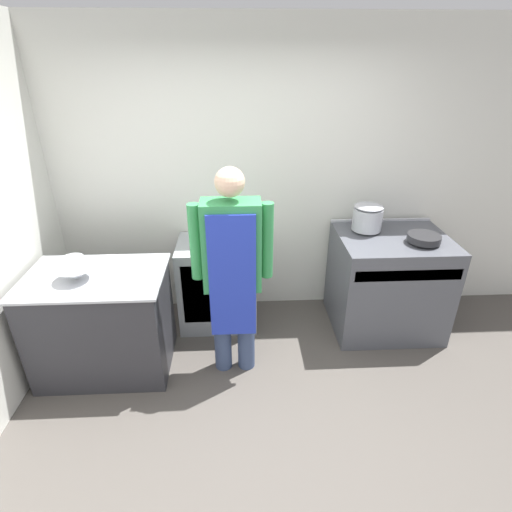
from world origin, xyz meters
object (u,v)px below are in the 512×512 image
at_px(fridge_unit, 218,283).
at_px(person_cook, 232,266).
at_px(mixing_bowl, 76,274).
at_px(saute_pan, 424,238).
at_px(stove, 387,282).
at_px(stock_pot, 368,217).

xyz_separation_m(fridge_unit, person_cook, (0.15, -0.68, 0.55)).
height_order(fridge_unit, mixing_bowl, mixing_bowl).
distance_m(mixing_bowl, saute_pan, 2.83).
bearing_deg(stove, stock_pot, 147.28).
height_order(person_cook, mixing_bowl, person_cook).
xyz_separation_m(person_cook, stock_pot, (1.22, 0.68, 0.10)).
distance_m(fridge_unit, mixing_bowl, 1.31).
xyz_separation_m(stove, stock_pot, (-0.22, 0.14, 0.61)).
bearing_deg(person_cook, fridge_unit, 102.66).
xyz_separation_m(stove, person_cook, (-1.44, -0.54, 0.50)).
distance_m(person_cook, stock_pot, 1.40).
distance_m(stove, mixing_bowl, 2.69).
relative_size(stove, stock_pot, 3.70).
bearing_deg(saute_pan, stock_pot, 145.99).
bearing_deg(mixing_bowl, saute_pan, 7.58).
xyz_separation_m(fridge_unit, stock_pot, (1.37, -0.00, 0.65)).
height_order(fridge_unit, stock_pot, stock_pot).
relative_size(stock_pot, saute_pan, 0.95).
xyz_separation_m(person_cook, saute_pan, (1.63, 0.40, 0.01)).
relative_size(person_cook, mixing_bowl, 6.39).
xyz_separation_m(stock_pot, saute_pan, (0.41, -0.28, -0.09)).
relative_size(mixing_bowl, saute_pan, 0.96).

